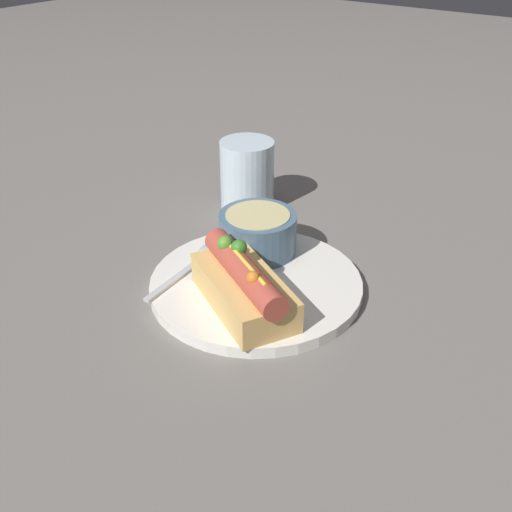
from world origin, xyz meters
name	(u,v)px	position (x,y,z in m)	size (l,w,h in m)	color
ground_plane	(256,289)	(0.00, 0.00, 0.00)	(4.00, 4.00, 0.00)	slate
dinner_plate	(256,284)	(0.00, 0.00, 0.01)	(0.25, 0.25, 0.01)	white
hot_dog	(244,285)	(0.02, -0.05, 0.04)	(0.16, 0.13, 0.07)	#DBAD60
soup_bowl	(258,231)	(-0.04, 0.06, 0.04)	(0.10, 0.10, 0.05)	slate
spoon	(203,257)	(-0.08, 0.00, 0.02)	(0.03, 0.14, 0.01)	#B7B7BC
drinking_glass	(247,175)	(-0.14, 0.17, 0.05)	(0.08, 0.08, 0.10)	silver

